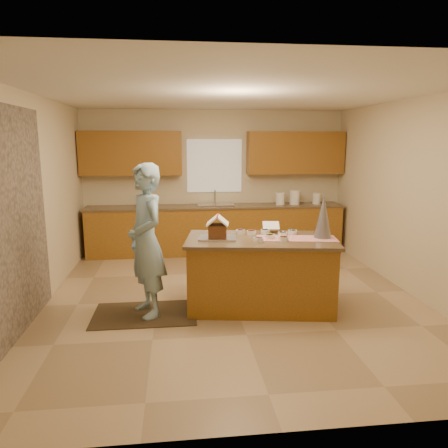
{
  "coord_description": "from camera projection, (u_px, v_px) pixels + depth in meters",
  "views": [
    {
      "loc": [
        -0.74,
        -5.45,
        2.11
      ],
      "look_at": [
        -0.1,
        0.2,
        1.0
      ],
      "focal_mm": 33.94,
      "sensor_mm": 36.0,
      "label": 1
    }
  ],
  "objects": [
    {
      "name": "back_counter_top",
      "position": [
        216.0,
        207.0,
        8.02
      ],
      "size": [
        4.85,
        0.63,
        0.04
      ],
      "primitive_type": "cube",
      "color": "brown",
      "rests_on": "back_counter_base"
    },
    {
      "name": "faucet",
      "position": [
        215.0,
        197.0,
        8.17
      ],
      "size": [
        0.03,
        0.03,
        0.28
      ],
      "primitive_type": "cylinder",
      "color": "silver",
      "rests_on": "back_counter_top"
    },
    {
      "name": "cookbook",
      "position": [
        271.0,
        226.0,
        5.67
      ],
      "size": [
        0.24,
        0.2,
        0.09
      ],
      "primitive_type": "cube",
      "rotation": [
        -1.13,
        0.0,
        -0.15
      ],
      "color": "white",
      "rests_on": "island_top"
    },
    {
      "name": "canister_c",
      "position": [
        317.0,
        198.0,
        8.22
      ],
      "size": [
        0.15,
        0.15,
        0.21
      ],
      "primitive_type": "cylinder",
      "color": "white",
      "rests_on": "back_counter_top"
    },
    {
      "name": "wall_front",
      "position": [
        288.0,
        256.0,
        2.86
      ],
      "size": [
        5.5,
        5.5,
        0.0
      ],
      "primitive_type": "plane",
      "color": "beige",
      "rests_on": "floor"
    },
    {
      "name": "window_curtain",
      "position": [
        214.0,
        166.0,
        8.14
      ],
      "size": [
        1.05,
        0.03,
        1.0
      ],
      "primitive_type": "cube",
      "color": "white",
      "rests_on": "wall_back"
    },
    {
      "name": "boy",
      "position": [
        146.0,
        241.0,
        5.08
      ],
      "size": [
        0.68,
        0.8,
        1.86
      ],
      "primitive_type": "imported",
      "rotation": [
        0.0,
        0.0,
        -1.15
      ],
      "color": "#8EB4CA",
      "rests_on": "rug"
    },
    {
      "name": "floor",
      "position": [
        233.0,
        298.0,
        5.8
      ],
      "size": [
        5.5,
        5.5,
        0.0
      ],
      "primitive_type": "plane",
      "color": "tan",
      "rests_on": "ground"
    },
    {
      "name": "island_base",
      "position": [
        260.0,
        275.0,
        5.41
      ],
      "size": [
        1.9,
        1.15,
        0.87
      ],
      "primitive_type": "cube",
      "rotation": [
        0.0,
        0.0,
        -0.15
      ],
      "color": "#92601E",
      "rests_on": "floor"
    },
    {
      "name": "sink",
      "position": [
        216.0,
        207.0,
        8.02
      ],
      "size": [
        0.7,
        0.45,
        0.12
      ],
      "primitive_type": "cube",
      "color": "silver",
      "rests_on": "back_counter_top"
    },
    {
      "name": "candy_bowls",
      "position": [
        268.0,
        235.0,
        5.41
      ],
      "size": [
        0.8,
        0.6,
        0.05
      ],
      "color": "#9D3473",
      "rests_on": "island_top"
    },
    {
      "name": "table_runner",
      "position": [
        297.0,
        238.0,
        5.31
      ],
      "size": [
        1.04,
        0.5,
        0.01
      ],
      "primitive_type": "cube",
      "rotation": [
        0.0,
        0.0,
        -0.15
      ],
      "color": "#AE0C1C",
      "rests_on": "island_top"
    },
    {
      "name": "upper_cabinet_right",
      "position": [
        295.0,
        153.0,
        8.12
      ],
      "size": [
        1.85,
        0.35,
        0.8
      ],
      "primitive_type": "cube",
      "color": "brown",
      "rests_on": "wall_back"
    },
    {
      "name": "gingerbread_house",
      "position": [
        218.0,
        229.0,
        5.27
      ],
      "size": [
        0.31,
        0.32,
        0.28
      ],
      "color": "#553416",
      "rests_on": "baking_tray"
    },
    {
      "name": "back_counter_base",
      "position": [
        216.0,
        230.0,
        8.11
      ],
      "size": [
        4.8,
        0.6,
        0.88
      ],
      "primitive_type": "cube",
      "color": "#92601E",
      "rests_on": "floor"
    },
    {
      "name": "upper_cabinet_left",
      "position": [
        131.0,
        153.0,
        7.77
      ],
      "size": [
        1.85,
        0.35,
        0.8
      ],
      "primitive_type": "cube",
      "color": "brown",
      "rests_on": "wall_back"
    },
    {
      "name": "wall_back",
      "position": [
        214.0,
        181.0,
        8.23
      ],
      "size": [
        5.5,
        5.5,
        0.0
      ],
      "primitive_type": "plane",
      "color": "beige",
      "rests_on": "floor"
    },
    {
      "name": "canister_a",
      "position": [
        280.0,
        198.0,
        8.13
      ],
      "size": [
        0.17,
        0.17,
        0.23
      ],
      "primitive_type": "cylinder",
      "color": "white",
      "rests_on": "back_counter_top"
    },
    {
      "name": "ceiling",
      "position": [
        234.0,
        94.0,
        5.29
      ],
      "size": [
        5.5,
        5.5,
        0.0
      ],
      "primitive_type": "plane",
      "color": "silver",
      "rests_on": "floor"
    },
    {
      "name": "baking_tray",
      "position": [
        218.0,
        238.0,
        5.29
      ],
      "size": [
        0.5,
        0.4,
        0.02
      ],
      "primitive_type": "cube",
      "rotation": [
        0.0,
        0.0,
        -0.15
      ],
      "color": "silver",
      "rests_on": "island_top"
    },
    {
      "name": "wall_left",
      "position": [
        35.0,
        204.0,
        5.27
      ],
      "size": [
        5.5,
        5.5,
        0.0
      ],
      "primitive_type": "plane",
      "color": "beige",
      "rests_on": "floor"
    },
    {
      "name": "wall_right",
      "position": [
        413.0,
        198.0,
        5.82
      ],
      "size": [
        5.5,
        5.5,
        0.0
      ],
      "primitive_type": "plane",
      "color": "beige",
      "rests_on": "floor"
    },
    {
      "name": "rug",
      "position": [
        145.0,
        314.0,
        5.25
      ],
      "size": [
        1.26,
        0.82,
        0.01
      ],
      "primitive_type": "cube",
      "color": "black",
      "rests_on": "floor"
    },
    {
      "name": "paper_towel",
      "position": [
        145.0,
        200.0,
        7.85
      ],
      "size": [
        0.12,
        0.12,
        0.25
      ],
      "primitive_type": "cylinder",
      "color": "white",
      "rests_on": "back_counter_top"
    },
    {
      "name": "island_top",
      "position": [
        261.0,
        240.0,
        5.33
      ],
      "size": [
        1.99,
        1.24,
        0.04
      ],
      "primitive_type": "cube",
      "rotation": [
        0.0,
        0.0,
        -0.15
      ],
      "color": "brown",
      "rests_on": "island_base"
    },
    {
      "name": "stone_accent",
      "position": [
        13.0,
        224.0,
        4.51
      ],
      "size": [
        0.0,
        2.5,
        2.5
      ],
      "primitive_type": "plane",
      "rotation": [
        1.57,
        0.0,
        1.57
      ],
      "color": "gray",
      "rests_on": "wall_left"
    },
    {
      "name": "tinsel_tree",
      "position": [
        323.0,
        217.0,
        5.29
      ],
      "size": [
        0.25,
        0.25,
        0.55
      ],
      "primitive_type": "cone",
      "rotation": [
        0.0,
        0.0,
        -0.15
      ],
      "color": "#A1A0AC",
      "rests_on": "island_top"
    },
    {
      "name": "canister_b",
      "position": [
        295.0,
        197.0,
        8.16
      ],
      "size": [
        0.19,
        0.19,
        0.27
      ],
      "primitive_type": "cylinder",
      "color": "white",
      "rests_on": "back_counter_top"
    }
  ]
}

